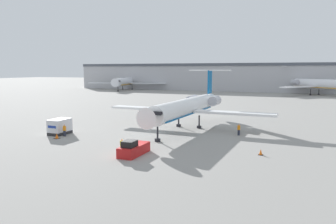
{
  "coord_description": "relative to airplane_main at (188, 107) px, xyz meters",
  "views": [
    {
      "loc": [
        18.05,
        -32.55,
        9.73
      ],
      "look_at": [
        0.0,
        11.23,
        3.57
      ],
      "focal_mm": 35.0,
      "sensor_mm": 36.0,
      "label": 1
    }
  ],
  "objects": [
    {
      "name": "ground_plane",
      "position": [
        -0.45,
        -18.68,
        -3.6
      ],
      "size": [
        600.0,
        600.0,
        0.0
      ],
      "primitive_type": "plane",
      "color": "gray"
    },
    {
      "name": "pushback_tug",
      "position": [
        -0.01,
        -18.84,
        -2.91
      ],
      "size": [
        1.89,
        4.78,
        1.86
      ],
      "color": "#B21919",
      "rests_on": "ground"
    },
    {
      "name": "worker_by_wing",
      "position": [
        9.09,
        -2.97,
        -2.69
      ],
      "size": [
        0.4,
        0.24,
        1.74
      ],
      "color": "#232838",
      "rests_on": "ground"
    },
    {
      "name": "traffic_cone_left",
      "position": [
        -14.39,
        -15.1,
        -3.26
      ],
      "size": [
        0.73,
        0.73,
        0.72
      ],
      "color": "black",
      "rests_on": "ground"
    },
    {
      "name": "luggage_cart",
      "position": [
        -16.08,
        -12.45,
        -2.43
      ],
      "size": [
        2.07,
        3.37,
        2.33
      ],
      "color": "#232326",
      "rests_on": "ground"
    },
    {
      "name": "terminal_building",
      "position": [
        -0.45,
        101.32,
        2.72
      ],
      "size": [
        180.0,
        16.8,
        12.58
      ],
      "color": "#B2B2B7",
      "rests_on": "ground"
    },
    {
      "name": "airplane_parked_far_right",
      "position": [
        22.55,
        86.73,
        0.61
      ],
      "size": [
        25.9,
        31.15,
        11.22
      ],
      "color": "white",
      "rests_on": "ground"
    },
    {
      "name": "worker_near_tug",
      "position": [
        -1.55,
        -18.83,
        -2.68
      ],
      "size": [
        0.4,
        0.25,
        1.75
      ],
      "color": "#232838",
      "rests_on": "ground"
    },
    {
      "name": "traffic_cone_right",
      "position": [
        13.49,
        -13.36,
        -3.27
      ],
      "size": [
        0.54,
        0.54,
        0.7
      ],
      "color": "black",
      "rests_on": "ground"
    },
    {
      "name": "airplane_main",
      "position": [
        0.0,
        0.0,
        0.0
      ],
      "size": [
        28.71,
        28.23,
        9.69
      ],
      "color": "white",
      "rests_on": "ground"
    },
    {
      "name": "airplane_parked_far_left",
      "position": [
        -61.73,
        88.4,
        0.4
      ],
      "size": [
        38.47,
        33.08,
        10.99
      ],
      "color": "silver",
      "rests_on": "ground"
    },
    {
      "name": "worker_on_apron",
      "position": [
        -14.41,
        -13.41,
        -2.67
      ],
      "size": [
        0.4,
        0.25,
        1.76
      ],
      "color": "#232838",
      "rests_on": "ground"
    }
  ]
}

